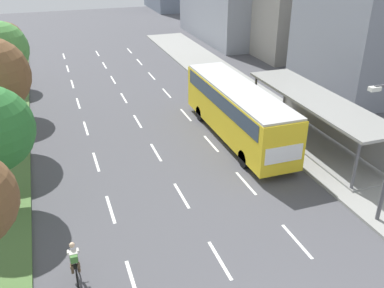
# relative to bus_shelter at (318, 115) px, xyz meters

# --- Properties ---
(median_strip) EXTENTS (2.60, 52.00, 0.12)m
(median_strip) POSITION_rel_bus_shelter_xyz_m (-17.83, 6.85, -1.81)
(median_strip) COLOR #4C7038
(median_strip) RESTS_ON ground
(sidewalk_right) EXTENTS (4.50, 52.00, 0.15)m
(sidewalk_right) POSITION_rel_bus_shelter_xyz_m (-0.28, 6.85, -1.79)
(sidewalk_right) COLOR gray
(sidewalk_right) RESTS_ON ground
(lane_divider_left) EXTENTS (0.14, 46.29, 0.01)m
(lane_divider_left) POSITION_rel_bus_shelter_xyz_m (-13.03, 4.49, -1.86)
(lane_divider_left) COLOR white
(lane_divider_left) RESTS_ON ground
(lane_divider_center) EXTENTS (0.14, 46.29, 0.01)m
(lane_divider_center) POSITION_rel_bus_shelter_xyz_m (-9.53, 4.49, -1.86)
(lane_divider_center) COLOR white
(lane_divider_center) RESTS_ON ground
(lane_divider_right) EXTENTS (0.14, 46.29, 0.01)m
(lane_divider_right) POSITION_rel_bus_shelter_xyz_m (-6.03, 4.49, -1.86)
(lane_divider_right) COLOR white
(lane_divider_right) RESTS_ON ground
(bus_shelter) EXTENTS (2.90, 11.54, 2.86)m
(bus_shelter) POSITION_rel_bus_shelter_xyz_m (0.00, 0.00, 0.00)
(bus_shelter) COLOR gray
(bus_shelter) RESTS_ON sidewalk_right
(bus) EXTENTS (2.54, 11.29, 3.37)m
(bus) POSITION_rel_bus_shelter_xyz_m (-4.28, 2.26, 0.20)
(bus) COLOR yellow
(bus) RESTS_ON ground
(cyclist) EXTENTS (0.46, 1.82, 1.71)m
(cyclist) POSITION_rel_bus_shelter_xyz_m (-14.95, -7.02, -1.08)
(cyclist) COLOR black
(cyclist) RESTS_ON ground
(median_tree_fifth) EXTENTS (3.69, 3.69, 6.33)m
(median_tree_fifth) POSITION_rel_bus_shelter_xyz_m (-17.63, 11.46, 2.72)
(median_tree_fifth) COLOR brown
(median_tree_fifth) RESTS_ON median_strip
(median_tree_farthest) EXTENTS (3.01, 3.01, 5.22)m
(median_tree_farthest) POSITION_rel_bus_shelter_xyz_m (-17.71, 17.69, 1.95)
(median_tree_farthest) COLOR brown
(median_tree_farthest) RESTS_ON median_strip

